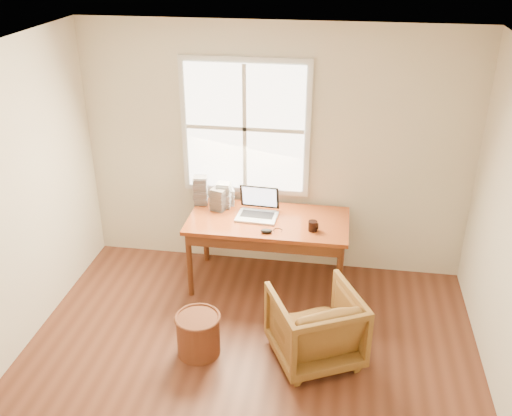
{
  "coord_description": "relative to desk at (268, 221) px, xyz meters",
  "views": [
    {
      "loc": [
        0.67,
        -3.2,
        3.38
      ],
      "look_at": [
        -0.1,
        1.65,
        0.94
      ],
      "focal_mm": 40.0,
      "sensor_mm": 36.0,
      "label": 1
    }
  ],
  "objects": [
    {
      "name": "coffee_mug",
      "position": [
        0.45,
        -0.17,
        0.07
      ],
      "size": [
        0.1,
        0.1,
        0.1
      ],
      "primitive_type": "cylinder",
      "rotation": [
        0.0,
        0.0,
        0.21
      ],
      "color": "black",
      "rests_on": "desk"
    },
    {
      "name": "desk",
      "position": [
        0.0,
        0.0,
        0.0
      ],
      "size": [
        1.6,
        0.8,
        0.04
      ],
      "primitive_type": "cube",
      "color": "brown",
      "rests_on": "room_shell"
    },
    {
      "name": "cd_stack_d",
      "position": [
        -0.47,
        0.27,
        0.11
      ],
      "size": [
        0.17,
        0.16,
        0.17
      ],
      "primitive_type": "cube",
      "rotation": [
        0.0,
        0.0,
        0.29
      ],
      "color": "silver",
      "rests_on": "desk"
    },
    {
      "name": "laptop",
      "position": [
        -0.12,
        0.01,
        0.17
      ],
      "size": [
        0.43,
        0.45,
        0.31
      ],
      "primitive_type": null,
      "rotation": [
        0.0,
        0.0,
        -0.06
      ],
      "color": "#BABEC2",
      "rests_on": "desk"
    },
    {
      "name": "cd_stack_b",
      "position": [
        -0.53,
        0.14,
        0.13
      ],
      "size": [
        0.18,
        0.17,
        0.23
      ],
      "primitive_type": "cube",
      "rotation": [
        0.0,
        0.0,
        -0.32
      ],
      "color": "#29292F",
      "rests_on": "desk"
    },
    {
      "name": "cd_stack_a",
      "position": [
        -0.49,
        0.2,
        0.15
      ],
      "size": [
        0.14,
        0.12,
        0.27
      ],
      "primitive_type": "cube",
      "rotation": [
        0.0,
        0.0,
        -0.02
      ],
      "color": "silver",
      "rests_on": "desk"
    },
    {
      "name": "wicker_stool",
      "position": [
        -0.44,
        -1.18,
        -0.54
      ],
      "size": [
        0.4,
        0.4,
        0.37
      ],
      "primitive_type": "cylinder",
      "rotation": [
        0.0,
        0.0,
        0.08
      ],
      "color": "brown",
      "rests_on": "room_shell"
    },
    {
      "name": "armchair",
      "position": [
        0.56,
        -1.08,
        -0.4
      ],
      "size": [
        0.94,
        0.95,
        0.65
      ],
      "primitive_type": "imported",
      "rotation": [
        0.0,
        0.0,
        3.6
      ],
      "color": "brown",
      "rests_on": "room_shell"
    },
    {
      "name": "mouse",
      "position": [
        0.02,
        -0.28,
        0.04
      ],
      "size": [
        0.12,
        0.07,
        0.04
      ],
      "primitive_type": "ellipsoid",
      "rotation": [
        0.0,
        0.0,
        0.06
      ],
      "color": "black",
      "rests_on": "desk"
    },
    {
      "name": "cd_stack_c",
      "position": [
        -0.75,
        0.23,
        0.18
      ],
      "size": [
        0.15,
        0.14,
        0.31
      ],
      "primitive_type": "cube",
      "rotation": [
        0.0,
        0.0,
        0.12
      ],
      "color": "#9696A2",
      "rests_on": "desk"
    },
    {
      "name": "room_shell",
      "position": [
        -0.02,
        -1.64,
        0.59
      ],
      "size": [
        4.04,
        4.54,
        2.64
      ],
      "color": "brown",
      "rests_on": "ground"
    }
  ]
}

